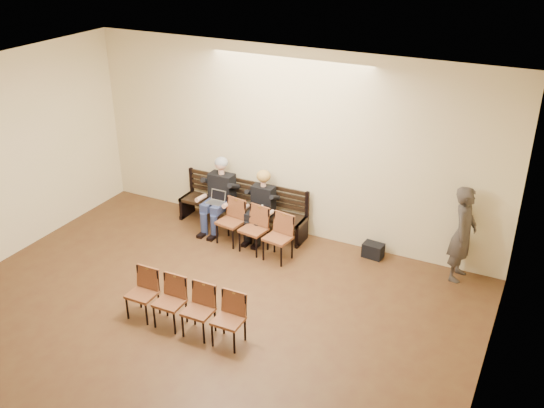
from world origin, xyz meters
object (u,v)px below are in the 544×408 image
at_px(bench, 242,218).
at_px(bag, 373,250).
at_px(chair_row_back, 184,307).
at_px(passerby, 464,227).
at_px(chair_row_front, 253,230).
at_px(seated_woman, 261,208).
at_px(seated_man, 219,193).
at_px(laptop, 215,205).
at_px(water_bottle, 262,216).

height_order(bench, bag, bench).
xyz_separation_m(bench, chair_row_back, (0.79, -3.12, 0.16)).
relative_size(bench, bag, 7.37).
distance_m(passerby, chair_row_front, 3.58).
height_order(seated_woman, passerby, passerby).
bearing_deg(seated_woman, bag, 5.93).
relative_size(seated_man, passerby, 0.75).
bearing_deg(passerby, bench, 95.32).
height_order(laptop, chair_row_front, chair_row_front).
height_order(seated_woman, bag, seated_woman).
relative_size(bag, chair_row_front, 0.24).
height_order(seated_man, chair_row_back, seated_man).
relative_size(bench, seated_man, 1.84).
bearing_deg(water_bottle, laptop, 179.29).
height_order(laptop, passerby, passerby).
bearing_deg(passerby, seated_man, 96.73).
bearing_deg(bag, water_bottle, -167.41).
height_order(bench, water_bottle, water_bottle).
height_order(water_bottle, chair_row_back, chair_row_back).
bearing_deg(seated_woman, bench, 165.96).
xyz_separation_m(seated_man, bag, (3.01, 0.22, -0.58)).
relative_size(passerby, chair_row_front, 1.27).
distance_m(water_bottle, passerby, 3.49).
bearing_deg(seated_man, passerby, 2.82).
distance_m(bench, bag, 2.60).
height_order(laptop, chair_row_back, chair_row_back).
distance_m(bag, chair_row_front, 2.15).
distance_m(laptop, chair_row_front, 1.05).
xyz_separation_m(laptop, chair_row_back, (1.17, -2.79, -0.18)).
bearing_deg(seated_man, bench, 16.30).
bearing_deg(laptop, chair_row_front, -25.37).
bearing_deg(passerby, chair_row_back, 138.43).
relative_size(laptop, chair_row_front, 0.21).
height_order(bag, passerby, passerby).
bearing_deg(chair_row_front, bag, 29.06).
height_order(bench, seated_woman, seated_woman).
bearing_deg(passerby, seated_woman, 97.42).
height_order(chair_row_front, chair_row_back, chair_row_front).
relative_size(laptop, passerby, 0.16).
xyz_separation_m(seated_woman, laptop, (-0.86, -0.21, -0.04)).
bearing_deg(laptop, bench, 33.15).
bearing_deg(chair_row_back, laptop, 111.88).
xyz_separation_m(laptop, passerby, (4.45, 0.43, 0.38)).
bearing_deg(bench, water_bottle, -28.76).
bearing_deg(bag, passerby, 0.00).
xyz_separation_m(bench, seated_man, (-0.41, -0.12, 0.48)).
relative_size(seated_man, laptop, 4.62).
xyz_separation_m(seated_man, chair_row_front, (1.01, -0.53, -0.29)).
relative_size(seated_woman, laptop, 3.92).
height_order(seated_woman, laptop, seated_woman).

